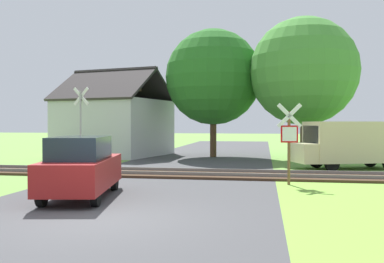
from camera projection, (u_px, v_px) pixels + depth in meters
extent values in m
plane|color=#6B9942|center=(100.00, 220.00, 9.54)|extent=(160.00, 160.00, 0.00)
cube|color=#424244|center=(128.00, 203.00, 11.51)|extent=(8.07, 80.00, 0.01)
cube|color=#422D1E|center=(176.00, 174.00, 17.81)|extent=(60.00, 2.60, 0.10)
cube|color=slate|center=(180.00, 169.00, 18.51)|extent=(60.00, 0.08, 0.12)
cube|color=slate|center=(173.00, 173.00, 17.10)|extent=(60.00, 0.08, 0.12)
cylinder|color=brown|center=(289.00, 148.00, 14.97)|extent=(0.10, 0.10, 2.58)
cube|color=red|center=(289.00, 134.00, 14.89)|extent=(0.60, 0.11, 0.60)
cube|color=white|center=(289.00, 134.00, 14.87)|extent=(0.49, 0.08, 0.49)
cube|color=white|center=(289.00, 116.00, 14.88)|extent=(0.87, 0.15, 0.88)
cube|color=white|center=(289.00, 116.00, 14.88)|extent=(0.87, 0.15, 0.88)
cylinder|color=#9E9EA5|center=(80.00, 130.00, 20.16)|extent=(0.09, 0.09, 3.69)
cube|color=white|center=(81.00, 96.00, 20.19)|extent=(0.86, 0.22, 0.88)
cube|color=white|center=(81.00, 96.00, 20.19)|extent=(0.86, 0.22, 0.88)
cube|color=#B7B7BC|center=(115.00, 128.00, 28.79)|extent=(7.24, 7.28, 3.71)
cube|color=#332D2D|center=(102.00, 84.00, 27.32)|extent=(6.95, 4.74, 2.29)
cube|color=#332D2D|center=(126.00, 87.00, 30.15)|extent=(6.95, 4.74, 2.29)
cube|color=brown|center=(136.00, 83.00, 28.11)|extent=(0.60, 0.60, 1.10)
cylinder|color=#513823|center=(303.00, 136.00, 25.20)|extent=(0.37, 0.37, 2.84)
sphere|color=#478E38|center=(304.00, 71.00, 25.12)|extent=(6.34, 6.34, 6.34)
cylinder|color=#513823|center=(213.00, 135.00, 27.39)|extent=(0.41, 0.41, 2.82)
sphere|color=#286B23|center=(213.00, 77.00, 27.32)|extent=(6.10, 6.10, 6.10)
cube|color=beige|center=(352.00, 142.00, 20.15)|extent=(4.59, 3.18, 1.90)
cube|color=beige|center=(303.00, 153.00, 19.75)|extent=(1.25, 1.93, 0.90)
cube|color=#19232D|center=(311.00, 135.00, 19.80)|extent=(0.57, 1.54, 0.85)
cube|color=navy|center=(342.00, 148.00, 21.10)|extent=(3.57, 1.25, 0.16)
cylinder|color=black|center=(316.00, 161.00, 20.70)|extent=(0.70, 0.39, 0.68)
cylinder|color=black|center=(332.00, 164.00, 19.16)|extent=(0.70, 0.39, 0.68)
cylinder|color=black|center=(370.00, 160.00, 21.17)|extent=(0.70, 0.39, 0.68)
cube|color=maroon|center=(82.00, 173.00, 12.41)|extent=(2.30, 4.22, 0.84)
cube|color=#19232D|center=(80.00, 148.00, 12.19)|extent=(1.75, 2.41, 0.64)
cylinder|color=black|center=(114.00, 181.00, 13.78)|extent=(0.28, 0.62, 0.60)
cylinder|color=black|center=(71.00, 181.00, 13.77)|extent=(0.28, 0.62, 0.60)
cylinder|color=black|center=(96.00, 195.00, 11.06)|extent=(0.28, 0.62, 0.60)
cylinder|color=black|center=(42.00, 195.00, 11.05)|extent=(0.28, 0.62, 0.60)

